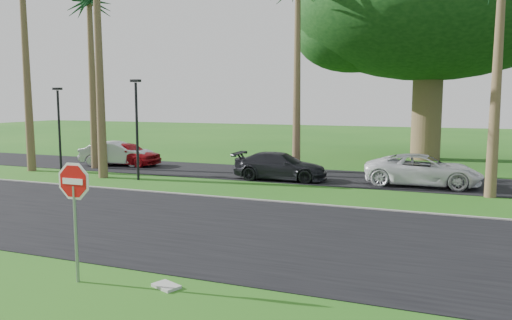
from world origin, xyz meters
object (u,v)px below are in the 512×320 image
object	(u,v)px
car_silver	(117,154)
car_dark	(280,166)
car_minivan	(423,170)
stop_sign_near	(74,197)
car_red	(127,154)

from	to	relation	value
car_silver	car_dark	bearing A→B (deg)	-111.18
car_dark	car_minivan	xyz separation A→B (m)	(6.27, 0.76, 0.05)
stop_sign_near	car_red	bearing A→B (deg)	122.83
stop_sign_near	car_minivan	xyz separation A→B (m)	(5.93, 14.69, -1.10)
stop_sign_near	car_minivan	size ratio (longest dim) A/B	0.54
car_red	car_dark	xyz separation A→B (m)	(9.70, -1.64, -0.04)
car_dark	car_minivan	world-z (taller)	car_minivan
stop_sign_near	car_dark	bearing A→B (deg)	91.43
car_silver	car_minivan	world-z (taller)	car_minivan
car_silver	car_minivan	xyz separation A→B (m)	(16.49, -0.65, 0.01)
stop_sign_near	car_dark	distance (m)	13.98
stop_sign_near	car_silver	xyz separation A→B (m)	(-10.57, 15.34, -1.10)
stop_sign_near	car_silver	distance (m)	18.66
stop_sign_near	car_dark	size ratio (longest dim) A/B	0.60
car_silver	car_dark	distance (m)	10.32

